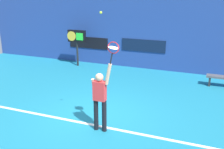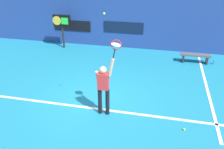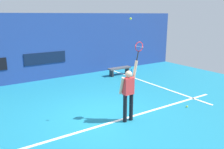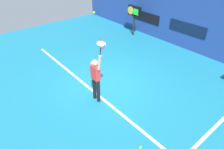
{
  "view_description": "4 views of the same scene",
  "coord_description": "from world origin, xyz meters",
  "px_view_note": "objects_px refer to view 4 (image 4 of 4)",
  "views": [
    {
      "loc": [
        3.35,
        -6.97,
        3.84
      ],
      "look_at": [
        0.62,
        -0.06,
        1.46
      ],
      "focal_mm": 43.12,
      "sensor_mm": 36.0,
      "label": 1
    },
    {
      "loc": [
        2.25,
        -7.11,
        4.66
      ],
      "look_at": [
        0.71,
        -0.28,
        1.21
      ],
      "focal_mm": 38.52,
      "sensor_mm": 36.0,
      "label": 2
    },
    {
      "loc": [
        -3.85,
        -6.41,
        3.39
      ],
      "look_at": [
        0.17,
        -0.38,
        1.54
      ],
      "focal_mm": 37.8,
      "sensor_mm": 36.0,
      "label": 3
    },
    {
      "loc": [
        5.4,
        -4.04,
        4.87
      ],
      "look_at": [
        0.85,
        -0.27,
        1.07
      ],
      "focal_mm": 31.91,
      "sensor_mm": 36.0,
      "label": 4
    }
  ],
  "objects_px": {
    "spare_ball": "(140,147)",
    "tennis_ball": "(94,12)",
    "tennis_player": "(96,77)",
    "scoreboard_clock": "(134,13)",
    "tennis_racket": "(101,45)"
  },
  "relations": [
    {
      "from": "tennis_player",
      "to": "tennis_ball",
      "type": "relative_size",
      "value": 29.23
    },
    {
      "from": "spare_ball",
      "to": "tennis_ball",
      "type": "bearing_deg",
      "value": 172.26
    },
    {
      "from": "tennis_racket",
      "to": "tennis_ball",
      "type": "xyz_separation_m",
      "value": [
        -0.34,
        0.02,
        0.89
      ]
    },
    {
      "from": "tennis_racket",
      "to": "spare_ball",
      "type": "bearing_deg",
      "value": -8.32
    },
    {
      "from": "tennis_racket",
      "to": "tennis_ball",
      "type": "bearing_deg",
      "value": 176.08
    },
    {
      "from": "scoreboard_clock",
      "to": "spare_ball",
      "type": "xyz_separation_m",
      "value": [
        6.38,
        -6.02,
        -1.42
      ]
    },
    {
      "from": "scoreboard_clock",
      "to": "spare_ball",
      "type": "height_order",
      "value": "scoreboard_clock"
    },
    {
      "from": "tennis_ball",
      "to": "spare_ball",
      "type": "xyz_separation_m",
      "value": [
        2.51,
        -0.34,
        -3.24
      ]
    },
    {
      "from": "tennis_ball",
      "to": "scoreboard_clock",
      "type": "height_order",
      "value": "tennis_ball"
    },
    {
      "from": "scoreboard_clock",
      "to": "spare_ball",
      "type": "relative_size",
      "value": 27.18
    },
    {
      "from": "tennis_racket",
      "to": "scoreboard_clock",
      "type": "relative_size",
      "value": 0.34
    },
    {
      "from": "scoreboard_clock",
      "to": "tennis_racket",
      "type": "bearing_deg",
      "value": -53.59
    },
    {
      "from": "tennis_ball",
      "to": "scoreboard_clock",
      "type": "xyz_separation_m",
      "value": [
        -3.87,
        5.68,
        -1.82
      ]
    },
    {
      "from": "tennis_player",
      "to": "scoreboard_clock",
      "type": "height_order",
      "value": "tennis_player"
    },
    {
      "from": "tennis_player",
      "to": "tennis_ball",
      "type": "height_order",
      "value": "tennis_ball"
    }
  ]
}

